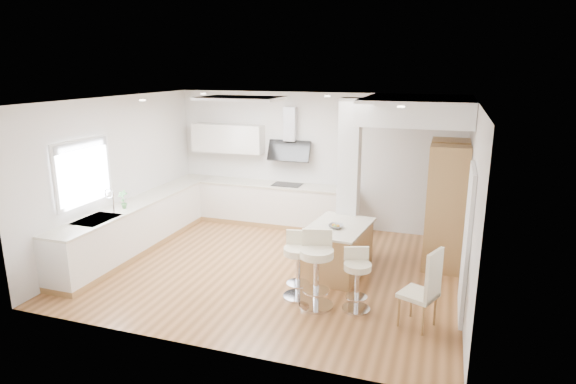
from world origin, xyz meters
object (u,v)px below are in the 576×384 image
at_px(bar_stool_b, 317,265).
at_px(bar_stool_c, 357,276).
at_px(dining_chair, 426,287).
at_px(peninsula, 338,249).
at_px(bar_stool_a, 298,262).

bearing_deg(bar_stool_b, bar_stool_c, -5.37).
bearing_deg(bar_stool_c, dining_chair, -32.63).
bearing_deg(bar_stool_b, dining_chair, -19.48).
height_order(peninsula, bar_stool_c, bar_stool_c).
relative_size(bar_stool_b, dining_chair, 1.00).
height_order(peninsula, bar_stool_b, bar_stool_b).
distance_m(peninsula, bar_stool_c, 1.26).
height_order(peninsula, dining_chair, dining_chair).
relative_size(bar_stool_c, dining_chair, 0.81).
xyz_separation_m(peninsula, dining_chair, (1.45, -1.37, 0.17)).
relative_size(peninsula, bar_stool_a, 1.45).
bearing_deg(bar_stool_a, bar_stool_b, -42.35).
height_order(bar_stool_c, dining_chair, dining_chair).
relative_size(bar_stool_a, dining_chair, 0.90).
height_order(bar_stool_a, bar_stool_b, bar_stool_b).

